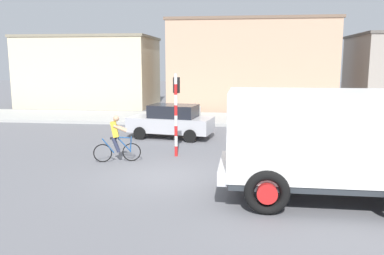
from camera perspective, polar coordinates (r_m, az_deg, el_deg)
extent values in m
plane|color=slate|center=(12.63, -3.72, -7.22)|extent=(120.00, 120.00, 0.00)
cube|color=#ADADA8|center=(24.74, 1.64, 1.30)|extent=(80.00, 5.00, 0.16)
cube|color=white|center=(10.80, 19.27, -0.81)|extent=(5.23, 2.55, 2.20)
cube|color=#2D3338|center=(11.06, 18.93, -6.83)|extent=(5.12, 2.50, 0.16)
cube|color=silver|center=(10.80, 4.73, -5.73)|extent=(0.26, 2.38, 0.36)
cube|color=black|center=(10.50, 5.66, 2.14)|extent=(0.14, 2.13, 0.70)
torus|color=black|center=(9.65, 10.86, -9.30)|extent=(1.10, 0.25, 1.10)
cylinder|color=red|center=(9.65, 10.86, -9.30)|extent=(0.50, 0.31, 0.50)
torus|color=black|center=(12.10, 10.20, -5.39)|extent=(1.10, 0.25, 1.10)
cylinder|color=red|center=(12.10, 10.20, -5.39)|extent=(0.50, 0.31, 0.50)
torus|color=black|center=(12.68, 24.98, -5.47)|extent=(1.10, 0.25, 1.10)
cylinder|color=red|center=(12.68, 24.98, -5.47)|extent=(0.50, 0.31, 0.50)
torus|color=black|center=(14.66, -8.77, -3.56)|extent=(0.66, 0.23, 0.68)
torus|color=black|center=(14.70, -12.87, -3.65)|extent=(0.66, 0.23, 0.68)
cylinder|color=#1E4C8C|center=(14.55, -10.19, -1.42)|extent=(0.59, 0.21, 0.09)
cylinder|color=#1E4C8C|center=(14.60, -9.93, -2.36)|extent=(0.50, 0.18, 0.57)
cylinder|color=#1E4C8C|center=(14.63, -12.12, -2.61)|extent=(0.44, 0.16, 0.57)
cylinder|color=#1E4C8C|center=(14.60, -8.90, -2.43)|extent=(0.10, 0.07, 0.59)
cylinder|color=black|center=(14.54, -9.03, -1.22)|extent=(0.17, 0.49, 0.03)
cube|color=black|center=(14.57, -11.36, -1.55)|extent=(0.26, 0.18, 0.06)
cube|color=gold|center=(14.51, -11.21, -0.27)|extent=(0.37, 0.39, 0.59)
sphere|color=tan|center=(14.44, -10.98, 1.30)|extent=(0.22, 0.22, 0.22)
cylinder|color=#2D334C|center=(14.71, -11.01, -2.35)|extent=(0.33, 0.20, 0.57)
cylinder|color=tan|center=(14.65, -10.41, 0.05)|extent=(0.50, 0.22, 0.29)
cylinder|color=#2D334C|center=(14.51, -11.03, -2.51)|extent=(0.33, 0.20, 0.57)
cylinder|color=tan|center=(14.33, -10.44, -0.16)|extent=(0.50, 0.22, 0.29)
cylinder|color=red|center=(15.29, -2.32, -3.45)|extent=(0.12, 0.12, 0.40)
cylinder|color=white|center=(15.20, -2.33, -1.98)|extent=(0.12, 0.12, 0.40)
cylinder|color=red|center=(15.13, -2.34, -0.50)|extent=(0.12, 0.12, 0.40)
cylinder|color=white|center=(15.06, -2.35, 1.00)|extent=(0.12, 0.12, 0.40)
cylinder|color=red|center=(15.01, -2.37, 2.51)|extent=(0.12, 0.12, 0.40)
cylinder|color=white|center=(14.96, -2.38, 4.03)|extent=(0.12, 0.12, 0.40)
cylinder|color=red|center=(14.93, -2.39, 5.56)|extent=(0.12, 0.12, 0.40)
cylinder|color=white|center=(14.91, -2.40, 7.09)|extent=(0.12, 0.12, 0.40)
cube|color=black|center=(15.10, -2.28, 6.18)|extent=(0.24, 0.20, 0.60)
sphere|color=green|center=(15.22, -2.21, 6.20)|extent=(0.14, 0.14, 0.14)
cube|color=#B7B7BC|center=(18.93, -3.13, 0.47)|extent=(4.23, 2.35, 0.70)
cube|color=black|center=(18.78, -2.72, 2.40)|extent=(2.41, 1.80, 0.60)
cylinder|color=black|center=(18.67, -7.59, -0.82)|extent=(0.62, 0.28, 0.60)
cylinder|color=black|center=(20.21, -5.61, 0.01)|extent=(0.62, 0.28, 0.60)
cylinder|color=black|center=(17.81, -0.29, -1.24)|extent=(0.62, 0.28, 0.60)
cylinder|color=black|center=(19.41, 1.18, -0.34)|extent=(0.62, 0.28, 0.60)
cube|color=#234C9E|center=(20.06, 23.41, 0.21)|extent=(4.10, 1.94, 0.70)
cube|color=black|center=(20.01, 23.95, 2.03)|extent=(2.28, 1.57, 0.60)
cylinder|color=black|center=(19.05, 20.26, -1.13)|extent=(0.61, 0.22, 0.60)
cylinder|color=black|center=(20.70, 19.48, -0.27)|extent=(0.61, 0.22, 0.60)
cylinder|color=black|center=(21.24, 26.10, -0.46)|extent=(0.61, 0.22, 0.60)
cylinder|color=#2D334C|center=(19.90, 0.72, 0.28)|extent=(0.22, 0.22, 0.85)
cube|color=white|center=(19.80, 0.73, 2.29)|extent=(0.34, 0.22, 0.56)
sphere|color=tan|center=(19.75, 0.73, 3.41)|extent=(0.20, 0.20, 0.20)
cube|color=beige|center=(33.92, -14.51, 7.74)|extent=(10.34, 6.62, 5.45)
cube|color=gray|center=(33.96, -14.71, 12.51)|extent=(10.54, 6.75, 0.20)
cube|color=tan|center=(30.33, 8.43, 8.74)|extent=(11.93, 5.67, 6.50)
cube|color=#775E4C|center=(30.47, 8.59, 15.05)|extent=(12.16, 5.78, 0.20)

